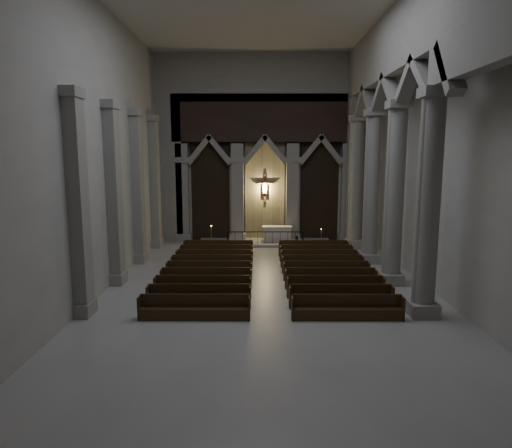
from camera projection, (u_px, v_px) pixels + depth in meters
The scene contains 11 objects.
room at pixel (270, 107), 17.84m from camera, with size 24.00×24.10×12.00m.
sanctuary_wall at pixel (265, 140), 29.39m from camera, with size 14.00×0.77×12.00m.
right_arcade at pixel (400, 104), 19.09m from camera, with size 1.00×24.00×12.00m.
left_pilasters at pixel (127, 193), 21.90m from camera, with size 0.60×13.00×8.03m.
sanctuary_step at pixel (265, 242), 29.49m from camera, with size 8.50×2.60×0.15m, color gray.
altar at pixel (277, 233), 29.50m from camera, with size 1.90×0.76×0.96m.
altar_rail at pixel (265, 236), 28.62m from camera, with size 4.84×0.09×0.95m.
candle_stand_left at pixel (211, 242), 27.93m from camera, with size 0.24×0.24×1.43m.
candle_stand_right at pixel (321, 243), 27.78m from camera, with size 0.21×0.21×1.24m.
pews at pixel (268, 274), 21.04m from camera, with size 9.35×10.41×0.88m.
worshipper at pixel (297, 245), 26.40m from camera, with size 0.39×0.26×1.07m, color black.
Camera 1 is at (-0.46, -18.34, 5.86)m, focal length 32.00 mm.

